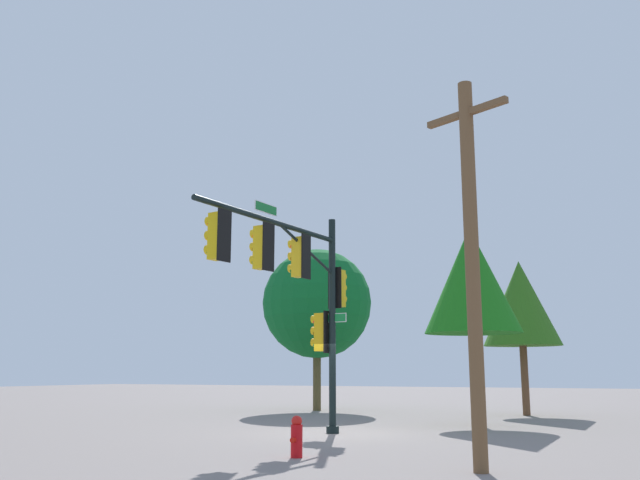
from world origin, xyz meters
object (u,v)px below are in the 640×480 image
(signal_pole_assembly, at_px, (298,282))
(fire_hydrant, at_px, (297,437))
(tree_near, at_px, (317,304))
(tree_far, at_px, (521,303))
(utility_pole, at_px, (472,260))
(tree_mid, at_px, (471,280))

(signal_pole_assembly, xyz_separation_m, fire_hydrant, (3.74, 1.85, -3.71))
(tree_near, relative_size, tree_far, 1.17)
(signal_pole_assembly, distance_m, tree_far, 12.88)
(utility_pole, bearing_deg, tree_mid, -167.69)
(signal_pole_assembly, relative_size, utility_pole, 0.94)
(tree_mid, bearing_deg, signal_pole_assembly, -28.86)
(tree_near, distance_m, tree_mid, 10.11)
(tree_mid, bearing_deg, tree_near, -124.30)
(fire_hydrant, height_order, tree_far, tree_far)
(tree_far, bearing_deg, fire_hydrant, -7.96)
(tree_near, relative_size, tree_mid, 1.12)
(signal_pole_assembly, bearing_deg, tree_near, -157.33)
(signal_pole_assembly, bearing_deg, tree_mid, 151.14)
(tree_near, xyz_separation_m, tree_mid, (5.70, 8.35, -0.07))
(utility_pole, xyz_separation_m, tree_near, (-16.17, -10.64, 1.08))
(signal_pole_assembly, relative_size, tree_near, 0.92)
(tree_near, height_order, tree_mid, tree_near)
(tree_near, bearing_deg, fire_hydrant, 23.56)
(signal_pole_assembly, relative_size, fire_hydrant, 8.08)
(signal_pole_assembly, xyz_separation_m, tree_far, (-12.21, 4.08, 0.33))
(utility_pole, xyz_separation_m, tree_far, (-16.53, -1.61, 0.74))
(tree_near, height_order, tree_far, tree_near)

